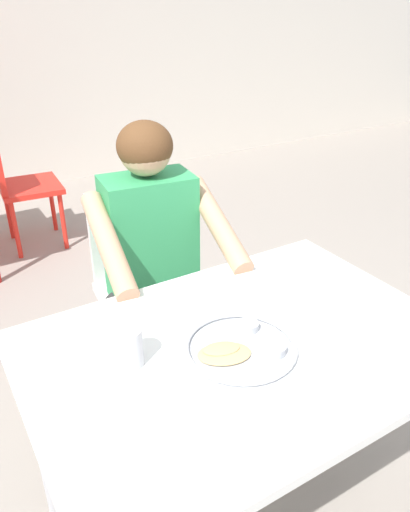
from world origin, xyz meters
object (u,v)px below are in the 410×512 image
table_foreground (243,364)px  chair_foreground (142,278)px  drinking_cup (128,346)px  diner_foreground (158,255)px  chair_red_right (17,181)px  thali_tray (241,347)px

table_foreground → chair_foreground: chair_foreground is taller
table_foreground → drinking_cup: bearing=164.8°
table_foreground → chair_foreground: bearing=85.2°
drinking_cup → chair_foreground: 0.91m
table_foreground → diner_foreground: diner_foreground is taller
diner_foreground → chair_red_right: 1.92m
thali_tray → chair_foreground: chair_foreground is taller
drinking_cup → diner_foreground: bearing=57.1°
table_foreground → chair_foreground: (0.07, 0.86, -0.17)m
drinking_cup → diner_foreground: diner_foreground is taller
drinking_cup → chair_red_right: size_ratio=0.13×
chair_foreground → diner_foreground: 0.32m
chair_foreground → diner_foreground: bearing=-95.2°
thali_tray → chair_red_right: (-0.06, 2.56, -0.28)m
thali_tray → chair_foreground: 0.92m
thali_tray → chair_foreground: size_ratio=0.34×
diner_foreground → chair_foreground: bearing=84.8°
chair_foreground → chair_red_right: chair_foreground is taller
chair_red_right → table_foreground: bearing=-88.0°
drinking_cup → chair_red_right: (0.22, 2.45, -0.32)m
chair_foreground → drinking_cup: bearing=-115.8°
table_foreground → chair_red_right: 2.54m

